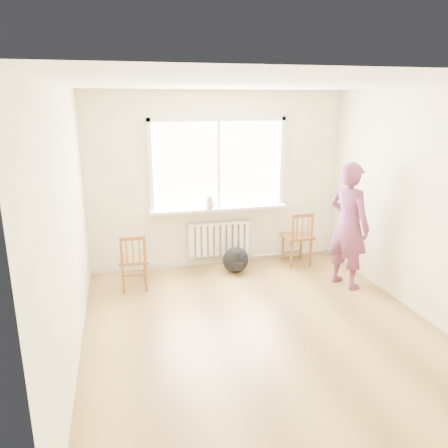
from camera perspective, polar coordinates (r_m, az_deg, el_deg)
floor at (r=5.19m, az=4.99°, el=-13.60°), size 4.50×4.50×0.00m
ceiling at (r=4.53m, az=5.83°, el=17.74°), size 4.50×4.50×0.00m
back_wall at (r=6.79m, az=-0.81°, el=5.69°), size 4.00×0.01×2.70m
window at (r=6.72m, az=-0.78°, el=8.28°), size 2.12×0.05×1.42m
windowsill at (r=6.77m, az=-0.59°, el=2.03°), size 2.15×0.22×0.04m
radiator at (r=6.92m, az=-0.62°, el=-1.88°), size 1.00×0.12×0.55m
heating_pipe at (r=7.44m, az=8.78°, el=-3.73°), size 1.40×0.04×0.04m
baseboard at (r=7.13m, az=-0.75°, el=-4.76°), size 4.00×0.03×0.08m
chair_left at (r=6.14m, az=-11.73°, el=-4.89°), size 0.40×0.38×0.81m
chair_right at (r=7.01m, az=9.70°, el=-1.86°), size 0.46×0.44×0.88m
person at (r=6.26m, az=15.96°, el=-0.21°), size 0.63×0.75×1.76m
cat at (r=6.63m, az=-1.92°, el=2.81°), size 0.21×0.37×0.25m
backpack at (r=6.69m, az=1.53°, el=-4.70°), size 0.42×0.33×0.40m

